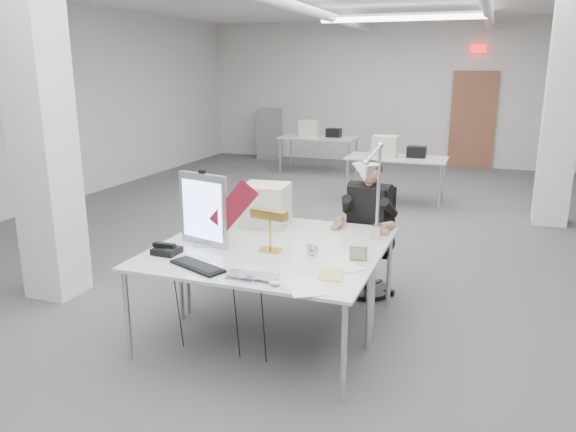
# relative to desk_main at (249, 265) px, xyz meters

# --- Properties ---
(room_shell) EXTENTS (10.04, 14.04, 3.24)m
(room_shell) POSITION_rel_desk_main_xyz_m (0.04, 2.63, 0.95)
(room_shell) COLOR #47474A
(room_shell) RESTS_ON ground
(desk_main) EXTENTS (1.80, 0.90, 0.02)m
(desk_main) POSITION_rel_desk_main_xyz_m (0.00, 0.00, 0.00)
(desk_main) COLOR silver
(desk_main) RESTS_ON room_shell
(desk_second) EXTENTS (1.80, 0.90, 0.02)m
(desk_second) POSITION_rel_desk_main_xyz_m (0.00, 0.90, 0.00)
(desk_second) COLOR silver
(desk_second) RESTS_ON room_shell
(bg_desk_a) EXTENTS (1.60, 0.80, 0.02)m
(bg_desk_a) POSITION_rel_desk_main_xyz_m (0.20, 5.50, 0.00)
(bg_desk_a) COLOR silver
(bg_desk_a) RESTS_ON room_shell
(bg_desk_b) EXTENTS (1.60, 0.80, 0.02)m
(bg_desk_b) POSITION_rel_desk_main_xyz_m (-1.80, 7.70, 0.00)
(bg_desk_b) COLOR silver
(bg_desk_b) RESTS_ON room_shell
(filing_cabinet) EXTENTS (0.45, 0.55, 1.20)m
(filing_cabinet) POSITION_rel_desk_main_xyz_m (-3.50, 9.15, -0.14)
(filing_cabinet) COLOR gray
(filing_cabinet) RESTS_ON room_shell
(office_chair) EXTENTS (0.65, 0.65, 1.10)m
(office_chair) POSITION_rel_desk_main_xyz_m (0.59, 1.54, -0.19)
(office_chair) COLOR black
(office_chair) RESTS_ON room_shell
(seated_person) EXTENTS (0.64, 0.73, 0.95)m
(seated_person) POSITION_rel_desk_main_xyz_m (0.59, 1.49, 0.16)
(seated_person) COLOR black
(seated_person) RESTS_ON office_chair
(monitor) EXTENTS (0.48, 0.17, 0.60)m
(monitor) POSITION_rel_desk_main_xyz_m (-0.53, 0.30, 0.31)
(monitor) COLOR #A8A9AD
(monitor) RESTS_ON desk_main
(pennant) EXTENTS (0.40, 0.12, 0.44)m
(pennant) POSITION_rel_desk_main_xyz_m (-0.24, 0.26, 0.37)
(pennant) COLOR maroon
(pennant) RESTS_ON monitor
(keyboard) EXTENTS (0.49, 0.33, 0.02)m
(keyboard) POSITION_rel_desk_main_xyz_m (-0.32, -0.22, 0.02)
(keyboard) COLOR black
(keyboard) RESTS_ON desk_main
(laptop) EXTENTS (0.37, 0.25, 0.03)m
(laptop) POSITION_rel_desk_main_xyz_m (0.14, -0.33, 0.03)
(laptop) COLOR #B2B3B7
(laptop) RESTS_ON desk_main
(mouse) EXTENTS (0.09, 0.06, 0.04)m
(mouse) POSITION_rel_desk_main_xyz_m (0.34, -0.35, 0.03)
(mouse) COLOR silver
(mouse) RESTS_ON desk_main
(bankers_lamp) EXTENTS (0.32, 0.18, 0.35)m
(bankers_lamp) POSITION_rel_desk_main_xyz_m (0.05, 0.32, 0.19)
(bankers_lamp) COLOR gold
(bankers_lamp) RESTS_ON desk_main
(desk_phone) EXTENTS (0.21, 0.19, 0.05)m
(desk_phone) POSITION_rel_desk_main_xyz_m (-0.70, -0.02, 0.04)
(desk_phone) COLOR black
(desk_phone) RESTS_ON desk_main
(picture_frame_left) EXTENTS (0.15, 0.09, 0.12)m
(picture_frame_left) POSITION_rel_desk_main_xyz_m (-0.62, 0.35, 0.07)
(picture_frame_left) COLOR #A47947
(picture_frame_left) RESTS_ON desk_main
(picture_frame_right) EXTENTS (0.14, 0.06, 0.11)m
(picture_frame_right) POSITION_rel_desk_main_xyz_m (0.75, 0.35, 0.07)
(picture_frame_right) COLOR tan
(picture_frame_right) RESTS_ON desk_main
(desk_clock) EXTENTS (0.10, 0.05, 0.09)m
(desk_clock) POSITION_rel_desk_main_xyz_m (0.39, 0.33, 0.06)
(desk_clock) COLOR silver
(desk_clock) RESTS_ON desk_main
(paper_stack_a) EXTENTS (0.37, 0.40, 0.01)m
(paper_stack_a) POSITION_rel_desk_main_xyz_m (0.55, -0.31, 0.02)
(paper_stack_a) COLOR white
(paper_stack_a) RESTS_ON desk_main
(paper_stack_b) EXTENTS (0.18, 0.24, 0.01)m
(paper_stack_b) POSITION_rel_desk_main_xyz_m (0.65, -0.04, 0.02)
(paper_stack_b) COLOR #D0BD7C
(paper_stack_b) RESTS_ON desk_main
(paper_stack_c) EXTENTS (0.27, 0.26, 0.01)m
(paper_stack_c) POSITION_rel_desk_main_xyz_m (0.71, 0.17, 0.02)
(paper_stack_c) COLOR white
(paper_stack_c) RESTS_ON desk_main
(beige_monitor) EXTENTS (0.44, 0.42, 0.39)m
(beige_monitor) POSITION_rel_desk_main_xyz_m (-0.28, 1.02, 0.21)
(beige_monitor) COLOR beige
(beige_monitor) RESTS_ON desk_second
(architect_lamp) EXTENTS (0.25, 0.70, 0.90)m
(architect_lamp) POSITION_rel_desk_main_xyz_m (0.77, 0.70, 0.46)
(architect_lamp) COLOR silver
(architect_lamp) RESTS_ON desk_second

